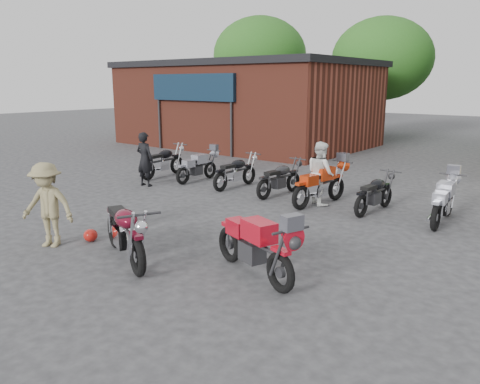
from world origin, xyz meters
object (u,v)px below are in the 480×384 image
Objects in this scene: person_tan at (47,205)px; row_bike_0 at (163,160)px; helmet at (91,235)px; person_dark at (145,159)px; row_bike_5 at (375,192)px; row_bike_1 at (198,165)px; sportbike at (255,242)px; row_bike_4 at (321,183)px; row_bike_6 at (444,199)px; row_bike_2 at (236,170)px; row_bike_3 at (280,177)px; person_light at (321,173)px; vintage_motorcycle at (125,228)px.

person_tan is 0.84× the size of row_bike_0.
person_dark reaches higher than helmet.
helmet is at bearing 151.73° from row_bike_5.
row_bike_0 is at bearing 96.59° from row_bike_1.
sportbike is 1.24× the size of person_tan.
row_bike_4 is at bearing -93.13° from row_bike_1.
row_bike_1 is 6.15m from row_bike_5.
person_tan is at bearing -120.53° from helmet.
row_bike_4 is at bearing 90.62° from row_bike_6.
person_dark reaches higher than row_bike_2.
row_bike_5 is at bearing -73.32° from row_bike_4.
row_bike_1 is (1.45, 0.18, -0.06)m from row_bike_0.
row_bike_6 reaches higher than row_bike_3.
person_tan reaches higher than row_bike_5.
row_bike_3 is at bearing 90.62° from row_bike_4.
row_bike_0 is at bearing 124.81° from helmet.
person_light is 0.81× the size of row_bike_4.
person_light is 0.86× the size of row_bike_6.
vintage_motorcycle is 7.77× the size of helmet.
row_bike_1 is (0.79, 1.56, -0.32)m from person_dark.
row_bike_2 reaches higher than helmet.
row_bike_4 is at bearing 101.75° from row_bike_5.
row_bike_0 is 1.11× the size of row_bike_1.
row_bike_4 is (2.63, 6.27, -0.24)m from person_tan.
row_bike_6 is (8.57, 1.61, -0.28)m from person_dark.
sportbike is 6.92m from row_bike_2.
sportbike is 5.46m from row_bike_6.
vintage_motorcycle is at bearing -178.39° from row_bike_4.
row_bike_2 is at bearing -91.45° from row_bike_0.
row_bike_3 is (-2.93, 5.18, -0.06)m from sportbike.
person_light is 1.00× the size of person_tan.
row_bike_3 is at bearing -90.57° from row_bike_1.
row_bike_3 is (4.06, 1.56, -0.30)m from person_dark.
person_dark is 7.12m from row_bike_5.
row_bike_1 is 0.88× the size of row_bike_4.
person_tan is at bearing -155.73° from row_bike_0.
row_bike_3 is at bearing -164.88° from person_dark.
person_dark is 0.82× the size of row_bike_4.
vintage_motorcycle is 1.10× the size of row_bike_0.
row_bike_4 is 1.14× the size of row_bike_5.
sportbike is at bearing -128.19° from row_bike_0.
row_bike_1 is 1.00× the size of row_bike_5.
row_bike_6 is at bearing -93.61° from row_bike_0.
sportbike is 7.87m from person_dark.
row_bike_5 is (-0.05, 5.16, -0.08)m from sportbike.
row_bike_6 is at bearing -84.96° from row_bike_3.
helmet is at bearing -150.23° from row_bike_0.
row_bike_0 is 4.73m from row_bike_3.
row_bike_2 is at bearing 68.44° from person_tan.
row_bike_1 is at bearing 94.28° from row_bike_3.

